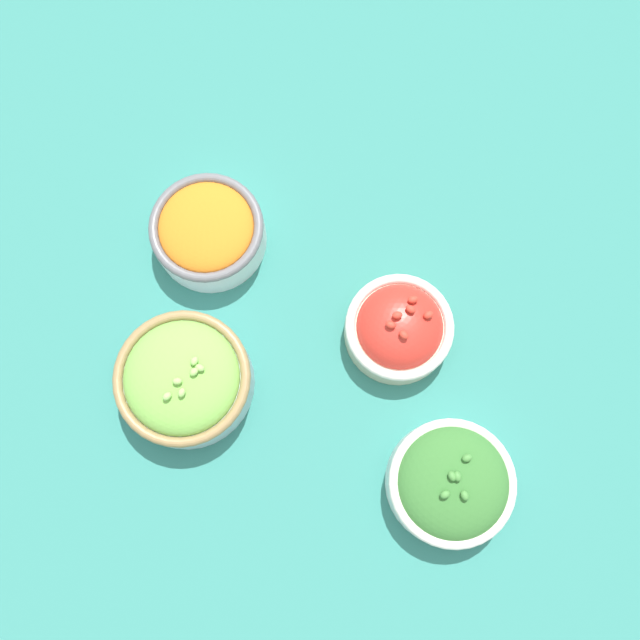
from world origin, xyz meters
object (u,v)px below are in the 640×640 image
Objects in this scene: bowl_cherry_tomatoes at (399,328)px; bowl_lettuce at (184,379)px; bowl_carrots at (208,231)px; bowl_broccoli at (451,483)px.

bowl_lettuce is at bearing -145.38° from bowl_cherry_tomatoes.
bowl_lettuce reaches higher than bowl_cherry_tomatoes.
bowl_cherry_tomatoes reaches higher than bowl_carrots.
bowl_lettuce is at bearing 179.85° from bowl_broccoli.
bowl_cherry_tomatoes is at bearing -6.69° from bowl_carrots.
bowl_broccoli is 0.33m from bowl_lettuce.
bowl_cherry_tomatoes is at bearing 34.62° from bowl_lettuce.
bowl_lettuce is (-0.22, -0.15, 0.01)m from bowl_cherry_tomatoes.
bowl_carrots is 0.88× the size of bowl_lettuce.
bowl_cherry_tomatoes is 0.93× the size of bowl_carrots.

